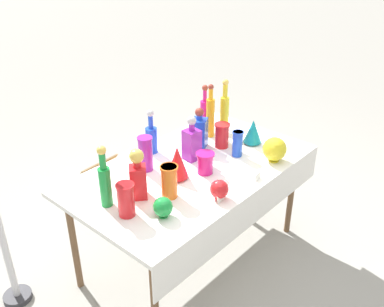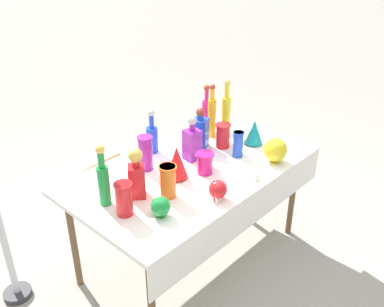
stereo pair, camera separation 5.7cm
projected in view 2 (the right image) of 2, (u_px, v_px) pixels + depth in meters
name	position (u px, v px, depth m)	size (l,w,h in m)	color
ground_plane	(192.00, 256.00, 3.17)	(40.00, 40.00, 0.00)	gray
display_table	(195.00, 176.00, 2.82)	(1.65, 0.95, 0.76)	white
tall_bottle_0	(212.00, 115.00, 3.14)	(0.06, 0.06, 0.41)	orange
tall_bottle_1	(103.00, 180.00, 2.37)	(0.07, 0.07, 0.37)	#198C38
tall_bottle_2	(152.00, 137.00, 2.94)	(0.08, 0.08, 0.32)	blue
tall_bottle_3	(206.00, 113.00, 3.24)	(0.07, 0.07, 0.37)	#C61972
tall_bottle_4	(226.00, 111.00, 3.19)	(0.07, 0.07, 0.42)	yellow
square_decanter_0	(136.00, 174.00, 2.44)	(0.13, 0.13, 0.31)	red
square_decanter_1	(200.00, 131.00, 3.01)	(0.14, 0.14, 0.30)	blue
square_decanter_2	(192.00, 142.00, 2.85)	(0.11, 0.11, 0.31)	purple
slender_vase_0	(146.00, 152.00, 2.73)	(0.10, 0.10, 0.23)	purple
slender_vase_1	(168.00, 180.00, 2.46)	(0.11, 0.11, 0.20)	orange
slender_vase_2	(124.00, 198.00, 2.30)	(0.10, 0.10, 0.20)	red
slender_vase_3	(205.00, 162.00, 2.70)	(0.12, 0.12, 0.14)	#C61972
slender_vase_4	(223.00, 135.00, 3.02)	(0.11, 0.11, 0.18)	red
slender_vase_5	(238.00, 143.00, 2.90)	(0.08, 0.08, 0.18)	blue
fluted_vase_0	(254.00, 132.00, 3.06)	(0.13, 0.13, 0.18)	teal
fluted_vase_1	(177.00, 162.00, 2.63)	(0.14, 0.14, 0.22)	red
round_bowl_0	(218.00, 190.00, 2.45)	(0.11, 0.11, 0.12)	red
round_bowl_1	(161.00, 207.00, 2.31)	(0.11, 0.11, 0.12)	#198C38
round_bowl_2	(275.00, 150.00, 2.83)	(0.16, 0.16, 0.17)	yellow
price_tag_left	(219.00, 198.00, 2.45)	(0.06, 0.01, 0.05)	white
price_tag_center	(257.00, 177.00, 2.65)	(0.06, 0.01, 0.04)	white
cardboard_box_behind_left	(110.00, 185.00, 3.78)	(0.46, 0.36, 0.35)	tan
cardboard_box_behind_right	(130.00, 185.00, 3.77)	(0.45, 0.42, 0.35)	tan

